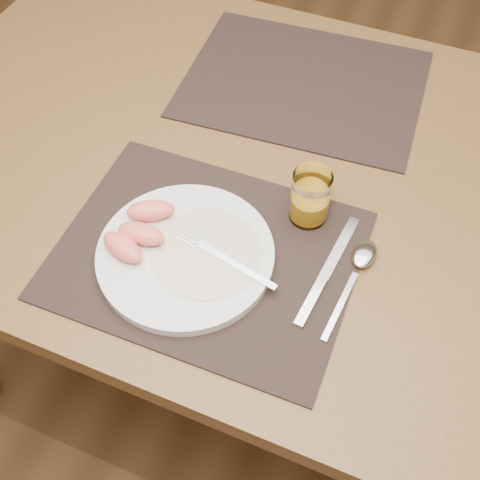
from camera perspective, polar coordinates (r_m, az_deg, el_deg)
name	(u,v)px	position (r m, az deg, el deg)	size (l,w,h in m)	color
ground	(259,354)	(1.67, 1.86, -10.71)	(5.00, 5.00, 0.00)	brown
table	(269,194)	(1.11, 2.76, 4.34)	(1.40, 0.90, 0.75)	brown
placemat_near	(207,254)	(0.93, -3.17, -1.37)	(0.45, 0.35, 0.00)	black
placemat_far	(303,84)	(1.21, 6.03, 14.54)	(0.45, 0.35, 0.00)	black
plate	(186,255)	(0.92, -5.18, -1.38)	(0.27, 0.27, 0.02)	white
plate_dressing	(206,252)	(0.90, -3.24, -1.19)	(0.17, 0.17, 0.00)	white
fork	(218,255)	(0.90, -2.08, -1.40)	(0.17, 0.05, 0.00)	silver
knife	(323,278)	(0.90, 7.89, -3.62)	(0.04, 0.22, 0.01)	silver
spoon	(361,261)	(0.93, 11.40, -1.98)	(0.04, 0.19, 0.01)	silver
juice_glass	(310,199)	(0.94, 6.65, 3.87)	(0.06, 0.06, 0.09)	white
grapefruit_wedges	(138,230)	(0.92, -9.61, 0.93)	(0.09, 0.14, 0.03)	#FF7868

